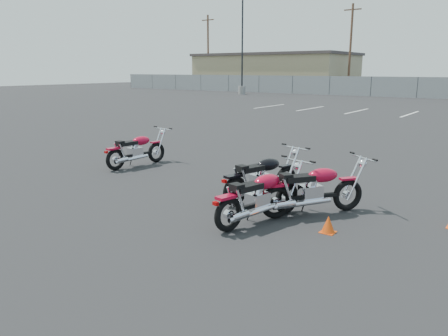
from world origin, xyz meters
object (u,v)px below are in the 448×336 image
Objects in this scene: motorcycle_second_black at (262,177)px; motorcycle_third_red at (313,189)px; motorcycle_rear_red at (260,197)px; motorcycle_front_red at (136,150)px.

motorcycle_second_black is 1.05× the size of motorcycle_third_red.
motorcycle_third_red is 0.95× the size of motorcycle_rear_red.
motorcycle_rear_red is (0.65, -1.14, 0.00)m from motorcycle_second_black.
motorcycle_front_red is 5.41m from motorcycle_third_red.
motorcycle_third_red is 1.02m from motorcycle_rear_red.
motorcycle_second_black is at bearing 119.46° from motorcycle_rear_red.
motorcycle_third_red reaches higher than motorcycle_second_black.
motorcycle_second_black reaches higher than motorcycle_front_red.
motorcycle_front_red is 0.98× the size of motorcycle_second_black.
motorcycle_front_red is 1.04× the size of motorcycle_third_red.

